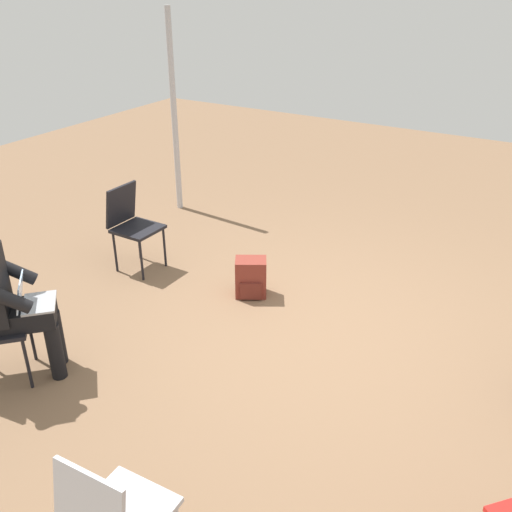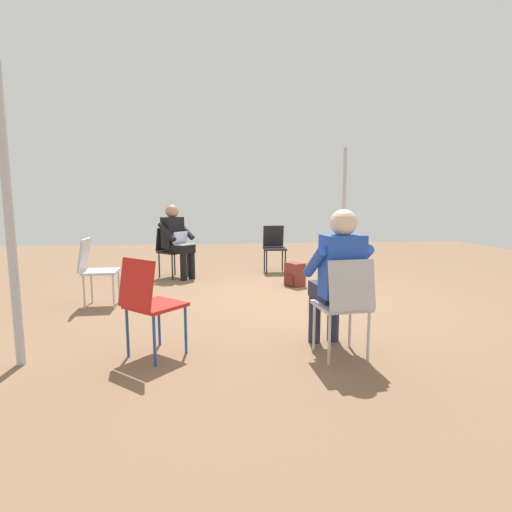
{
  "view_description": "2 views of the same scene",
  "coord_description": "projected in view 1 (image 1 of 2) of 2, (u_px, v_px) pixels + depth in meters",
  "views": [
    {
      "loc": [
        -1.58,
        3.56,
        2.7
      ],
      "look_at": [
        0.37,
        0.29,
        0.77
      ],
      "focal_mm": 40.0,
      "sensor_mm": 36.0,
      "label": 1
    },
    {
      "loc": [
        -5.16,
        0.92,
        1.31
      ],
      "look_at": [
        0.29,
        0.34,
        0.54
      ],
      "focal_mm": 28.0,
      "sensor_mm": 36.0,
      "label": 2
    }
  ],
  "objects": [
    {
      "name": "tent_pole_far",
      "position": [
        174.0,
        114.0,
        6.66
      ],
      "size": [
        0.07,
        0.07,
        2.34
      ],
      "primitive_type": "cylinder",
      "color": "#B2B2B7",
      "rests_on": "ground"
    },
    {
      "name": "chair_east",
      "position": [
        132.0,
        222.0,
        5.54
      ],
      "size": [
        0.44,
        0.41,
        0.85
      ],
      "rotation": [
        0.0,
        0.0,
        1.56
      ],
      "color": "black",
      "rests_on": "ground"
    },
    {
      "name": "person_with_laptop",
      "position": [
        6.0,
        294.0,
        3.92
      ],
      "size": [
        0.64,
        0.64,
        1.24
      ],
      "rotation": [
        0.0,
        0.0,
        2.37
      ],
      "color": "black",
      "rests_on": "ground"
    },
    {
      "name": "backpack_near_laptop_user",
      "position": [
        251.0,
        279.0,
        5.2
      ],
      "size": [
        0.34,
        0.31,
        0.36
      ],
      "rotation": [
        0.0,
        0.0,
        0.53
      ],
      "color": "maroon",
      "rests_on": "ground"
    },
    {
      "name": "ground_plane",
      "position": [
        313.0,
        337.0,
        4.67
      ],
      "size": [
        14.0,
        14.0,
        0.0
      ],
      "primitive_type": "plane",
      "color": "brown"
    }
  ]
}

